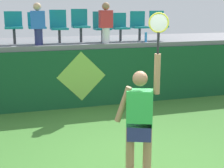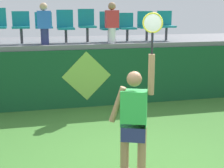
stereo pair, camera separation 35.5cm
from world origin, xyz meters
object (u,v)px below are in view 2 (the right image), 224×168
at_px(stadium_chair_7, 146,24).
at_px(spectator_1, 112,22).
at_px(stadium_chair_5, 108,26).
at_px(spectator_0, 44,23).
at_px(stadium_chair_6, 127,26).
at_px(stadium_chair_8, 166,24).
at_px(stadium_chair_4, 87,24).
at_px(tennis_player, 134,120).
at_px(stadium_chair_3, 65,25).
at_px(stadium_chair_2, 44,25).
at_px(stadium_chair_1, 21,25).
at_px(water_bottle, 152,37).

xyz_separation_m(stadium_chair_7, spectator_1, (-1.09, -0.42, 0.10)).
height_order(stadium_chair_5, spectator_0, spectator_0).
bearing_deg(spectator_0, stadium_chair_6, 10.32).
height_order(stadium_chair_5, stadium_chair_8, stadium_chair_8).
bearing_deg(stadium_chair_5, stadium_chair_8, -0.12).
xyz_separation_m(stadium_chair_4, stadium_chair_8, (2.28, -0.00, -0.03)).
height_order(stadium_chair_4, stadium_chair_7, stadium_chair_4).
bearing_deg(stadium_chair_8, stadium_chair_4, 179.93).
relative_size(tennis_player, stadium_chair_3, 2.86).
height_order(stadium_chair_2, stadium_chair_8, stadium_chair_8).
bearing_deg(stadium_chair_2, stadium_chair_8, 0.11).
height_order(stadium_chair_7, spectator_1, spectator_1).
relative_size(stadium_chair_5, spectator_1, 0.77).
bearing_deg(stadium_chair_2, stadium_chair_4, 0.47).
xyz_separation_m(tennis_player, spectator_0, (-1.10, 4.11, 1.24)).
bearing_deg(stadium_chair_7, stadium_chair_5, 179.86).
xyz_separation_m(tennis_player, spectator_1, (0.64, 4.10, 1.25)).
bearing_deg(stadium_chair_7, stadium_chair_4, 179.94).
distance_m(tennis_player, stadium_chair_6, 4.80).
distance_m(stadium_chair_3, stadium_chair_6, 1.70).
distance_m(stadium_chair_1, stadium_chair_8, 4.00).
height_order(water_bottle, stadium_chair_1, stadium_chair_1).
bearing_deg(spectator_0, stadium_chair_8, 6.89).
xyz_separation_m(stadium_chair_5, stadium_chair_6, (0.52, -0.01, -0.01)).
height_order(water_bottle, stadium_chair_2, stadium_chair_2).
bearing_deg(stadium_chair_6, water_bottle, -41.22).
xyz_separation_m(stadium_chair_1, stadium_chair_5, (2.32, 0.01, -0.04)).
relative_size(stadium_chair_3, stadium_chair_8, 1.04).
distance_m(stadium_chair_4, stadium_chair_6, 1.12).
bearing_deg(stadium_chair_3, stadium_chair_2, -178.77).
distance_m(stadium_chair_5, stadium_chair_7, 1.09).
height_order(stadium_chair_1, stadium_chair_8, stadium_chair_8).
height_order(stadium_chair_3, stadium_chair_7, stadium_chair_3).
bearing_deg(tennis_player, stadium_chair_8, 62.83).
bearing_deg(spectator_0, stadium_chair_5, 13.47).
xyz_separation_m(stadium_chair_4, spectator_1, (0.60, -0.42, 0.06)).
relative_size(stadium_chair_4, stadium_chair_8, 1.06).
bearing_deg(stadium_chair_3, stadium_chair_5, -0.10).
bearing_deg(stadium_chair_4, stadium_chair_5, 0.08).
relative_size(stadium_chair_5, stadium_chair_6, 1.05).
relative_size(stadium_chair_2, spectator_1, 0.76).
bearing_deg(stadium_chair_2, stadium_chair_3, 1.23).
xyz_separation_m(stadium_chair_1, stadium_chair_2, (0.58, -0.00, -0.01)).
bearing_deg(spectator_1, stadium_chair_4, 144.78).
xyz_separation_m(tennis_player, stadium_chair_1, (-1.68, 4.52, 1.17)).
height_order(stadium_chair_2, stadium_chair_6, stadium_chair_2).
distance_m(stadium_chair_6, stadium_chair_8, 1.16).
height_order(tennis_player, stadium_chair_6, tennis_player).
bearing_deg(stadium_chair_1, stadium_chair_4, 0.23).
relative_size(stadium_chair_5, stadium_chair_8, 0.98).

